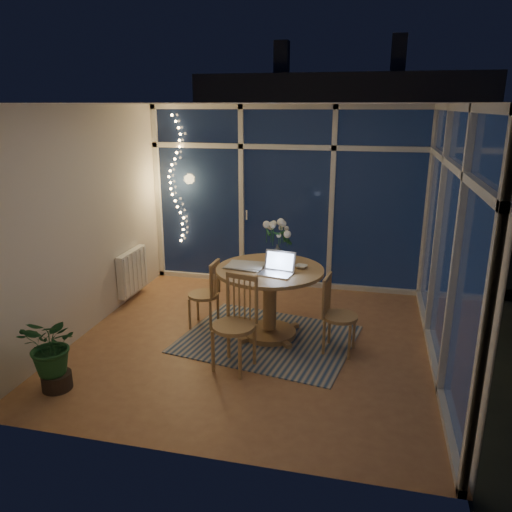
# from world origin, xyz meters

# --- Properties ---
(floor) EXTENTS (4.00, 4.00, 0.00)m
(floor) POSITION_xyz_m (0.00, 0.00, 0.00)
(floor) COLOR #976041
(floor) RESTS_ON ground
(ceiling) EXTENTS (4.00, 4.00, 0.00)m
(ceiling) POSITION_xyz_m (0.00, 0.00, 2.60)
(ceiling) COLOR silver
(ceiling) RESTS_ON wall_back
(wall_back) EXTENTS (4.00, 0.04, 2.60)m
(wall_back) POSITION_xyz_m (0.00, 2.00, 1.30)
(wall_back) COLOR silver
(wall_back) RESTS_ON floor
(wall_front) EXTENTS (4.00, 0.04, 2.60)m
(wall_front) POSITION_xyz_m (0.00, -2.00, 1.30)
(wall_front) COLOR silver
(wall_front) RESTS_ON floor
(wall_left) EXTENTS (0.04, 4.00, 2.60)m
(wall_left) POSITION_xyz_m (-2.00, 0.00, 1.30)
(wall_left) COLOR silver
(wall_left) RESTS_ON floor
(wall_right) EXTENTS (0.04, 4.00, 2.60)m
(wall_right) POSITION_xyz_m (2.00, 0.00, 1.30)
(wall_right) COLOR silver
(wall_right) RESTS_ON floor
(window_wall_back) EXTENTS (4.00, 0.10, 2.60)m
(window_wall_back) POSITION_xyz_m (0.00, 1.96, 1.30)
(window_wall_back) COLOR silver
(window_wall_back) RESTS_ON floor
(window_wall_right) EXTENTS (0.10, 4.00, 2.60)m
(window_wall_right) POSITION_xyz_m (1.96, 0.00, 1.30)
(window_wall_right) COLOR silver
(window_wall_right) RESTS_ON floor
(radiator) EXTENTS (0.10, 0.70, 0.58)m
(radiator) POSITION_xyz_m (-1.94, 0.90, 0.40)
(radiator) COLOR white
(radiator) RESTS_ON wall_left
(fairy_lights) EXTENTS (0.24, 0.10, 1.85)m
(fairy_lights) POSITION_xyz_m (-1.65, 1.88, 1.52)
(fairy_lights) COLOR #EAAB5D
(fairy_lights) RESTS_ON window_wall_back
(garden_patio) EXTENTS (12.00, 6.00, 0.10)m
(garden_patio) POSITION_xyz_m (0.50, 5.00, -0.06)
(garden_patio) COLOR black
(garden_patio) RESTS_ON ground
(garden_fence) EXTENTS (11.00, 0.08, 1.80)m
(garden_fence) POSITION_xyz_m (0.00, 5.50, 0.90)
(garden_fence) COLOR #391D14
(garden_fence) RESTS_ON ground
(neighbour_roof) EXTENTS (7.00, 3.00, 2.20)m
(neighbour_roof) POSITION_xyz_m (0.30, 8.50, 2.20)
(neighbour_roof) COLOR #31343B
(neighbour_roof) RESTS_ON ground
(garden_shrubs) EXTENTS (0.90, 0.90, 0.90)m
(garden_shrubs) POSITION_xyz_m (-0.80, 3.40, 0.45)
(garden_shrubs) COLOR black
(garden_shrubs) RESTS_ON ground
(rug) EXTENTS (2.11, 1.81, 0.01)m
(rug) POSITION_xyz_m (0.13, 0.08, 0.01)
(rug) COLOR #BBAB98
(rug) RESTS_ON floor
(dining_table) EXTENTS (1.41, 1.41, 0.83)m
(dining_table) POSITION_xyz_m (0.13, 0.18, 0.41)
(dining_table) COLOR #A17649
(dining_table) RESTS_ON floor
(chair_left) EXTENTS (0.40, 0.40, 0.84)m
(chair_left) POSITION_xyz_m (-0.70, 0.28, 0.42)
(chair_left) COLOR #A17649
(chair_left) RESTS_ON floor
(chair_right) EXTENTS (0.45, 0.45, 0.87)m
(chair_right) POSITION_xyz_m (0.95, -0.03, 0.43)
(chair_right) COLOR #A17649
(chair_right) RESTS_ON floor
(chair_front) EXTENTS (0.55, 0.55, 0.98)m
(chair_front) POSITION_xyz_m (-0.07, -0.64, 0.49)
(chair_front) COLOR #A17649
(chair_front) RESTS_ON floor
(laptop) EXTENTS (0.40, 0.36, 0.26)m
(laptop) POSITION_xyz_m (0.24, -0.01, 0.96)
(laptop) COLOR silver
(laptop) RESTS_ON dining_table
(flower_vase) EXTENTS (0.23, 0.23, 0.21)m
(flower_vase) POSITION_xyz_m (0.16, 0.50, 0.93)
(flower_vase) COLOR white
(flower_vase) RESTS_ON dining_table
(bowl) EXTENTS (0.18, 0.18, 0.04)m
(bowl) POSITION_xyz_m (0.47, 0.28, 0.85)
(bowl) COLOR silver
(bowl) RESTS_ON dining_table
(newspapers) EXTENTS (0.45, 0.37, 0.02)m
(newspapers) POSITION_xyz_m (-0.17, 0.19, 0.84)
(newspapers) COLOR #B8B7AF
(newspapers) RESTS_ON dining_table
(phone) EXTENTS (0.12, 0.07, 0.01)m
(phone) POSITION_xyz_m (0.11, 0.04, 0.83)
(phone) COLOR black
(phone) RESTS_ON dining_table
(potted_plant) EXTENTS (0.60, 0.54, 0.76)m
(potted_plant) POSITION_xyz_m (-1.60, -1.39, 0.38)
(potted_plant) COLOR #1B4D27
(potted_plant) RESTS_ON floor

